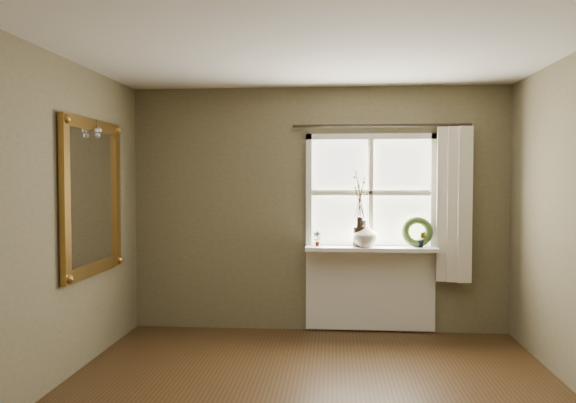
% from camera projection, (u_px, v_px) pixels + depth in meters
% --- Properties ---
extents(ceiling, '(4.50, 4.50, 0.00)m').
position_uv_depth(ceiling, '(309.00, 31.00, 3.69)').
color(ceiling, silver).
rests_on(ceiling, ground).
extents(wall_back, '(4.00, 0.10, 2.60)m').
position_uv_depth(wall_back, '(319.00, 209.00, 6.03)').
color(wall_back, brown).
rests_on(wall_back, ground).
extents(wall_left, '(0.10, 4.50, 2.60)m').
position_uv_depth(wall_left, '(16.00, 226.00, 3.91)').
color(wall_left, brown).
rests_on(wall_left, ground).
extents(wall_front, '(4.00, 0.10, 2.60)m').
position_uv_depth(wall_front, '(270.00, 306.00, 1.45)').
color(wall_front, brown).
rests_on(wall_front, ground).
extents(window_frame, '(1.36, 0.06, 1.24)m').
position_uv_depth(window_frame, '(371.00, 193.00, 5.91)').
color(window_frame, silver).
rests_on(window_frame, wall_back).
extents(window_sill, '(1.36, 0.26, 0.04)m').
position_uv_depth(window_sill, '(371.00, 249.00, 5.83)').
color(window_sill, silver).
rests_on(window_sill, wall_back).
extents(window_apron, '(1.36, 0.04, 0.88)m').
position_uv_depth(window_apron, '(370.00, 289.00, 5.95)').
color(window_apron, silver).
rests_on(window_apron, ground).
extents(dark_jug, '(0.18, 0.18, 0.21)m').
position_uv_depth(dark_jug, '(360.00, 237.00, 5.83)').
color(dark_jug, black).
rests_on(dark_jug, window_sill).
extents(cream_vase, '(0.28, 0.28, 0.28)m').
position_uv_depth(cream_vase, '(364.00, 234.00, 5.82)').
color(cream_vase, beige).
rests_on(cream_vase, window_sill).
extents(wreath, '(0.32, 0.15, 0.33)m').
position_uv_depth(wreath, '(417.00, 235.00, 5.82)').
color(wreath, '#32471F').
rests_on(wreath, window_sill).
extents(potted_plant_left, '(0.09, 0.07, 0.16)m').
position_uv_depth(potted_plant_left, '(317.00, 239.00, 5.87)').
color(potted_plant_left, '#32471F').
rests_on(potted_plant_left, window_sill).
extents(potted_plant_right, '(0.10, 0.08, 0.17)m').
position_uv_depth(potted_plant_right, '(422.00, 239.00, 5.78)').
color(potted_plant_right, '#32471F').
rests_on(potted_plant_right, window_sill).
extents(curtain, '(0.36, 0.12, 1.59)m').
position_uv_depth(curtain, '(454.00, 204.00, 5.75)').
color(curtain, beige).
rests_on(curtain, wall_back).
extents(curtain_rod, '(1.84, 0.03, 0.03)m').
position_uv_depth(curtain_rod, '(381.00, 126.00, 5.81)').
color(curtain_rod, black).
rests_on(curtain_rod, wall_back).
extents(gilt_mirror, '(0.10, 1.15, 1.37)m').
position_uv_depth(gilt_mirror, '(93.00, 197.00, 4.96)').
color(gilt_mirror, white).
rests_on(gilt_mirror, wall_left).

